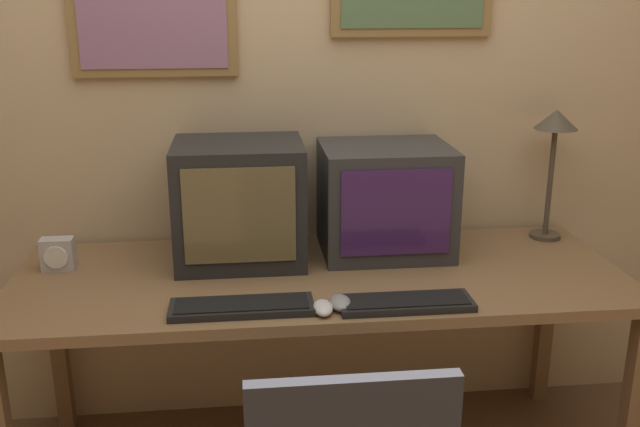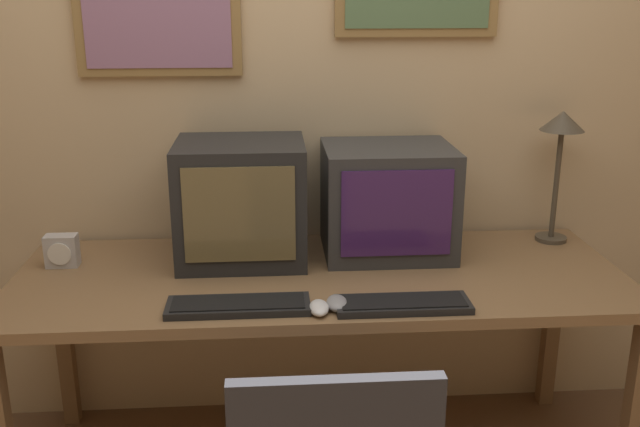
% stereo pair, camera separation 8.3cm
% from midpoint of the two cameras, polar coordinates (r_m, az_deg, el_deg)
% --- Properties ---
extents(wall_back, '(8.00, 0.08, 2.60)m').
position_cam_midpoint_polar(wall_back, '(2.68, -1.95, 9.81)').
color(wall_back, '#D1B284').
rests_on(wall_back, ground_plane).
extents(desk, '(2.04, 0.78, 0.75)m').
position_cam_midpoint_polar(desk, '(2.43, -0.98, -6.27)').
color(desk, olive).
rests_on(desk, ground_plane).
extents(monitor_left, '(0.44, 0.38, 0.42)m').
position_cam_midpoint_polar(monitor_left, '(2.48, -7.41, 0.91)').
color(monitor_left, black).
rests_on(monitor_left, desk).
extents(monitor_right, '(0.45, 0.38, 0.39)m').
position_cam_midpoint_polar(monitor_right, '(2.56, 4.29, 1.15)').
color(monitor_right, '#333333').
rests_on(monitor_right, desk).
extents(keyboard_main, '(0.43, 0.14, 0.03)m').
position_cam_midpoint_polar(keyboard_main, '(2.14, -7.39, -7.42)').
color(keyboard_main, black).
rests_on(keyboard_main, desk).
extents(keyboard_side, '(0.40, 0.13, 0.03)m').
position_cam_midpoint_polar(keyboard_side, '(2.16, 5.78, -7.12)').
color(keyboard_side, black).
rests_on(keyboard_side, desk).
extents(mouse_near_keyboard, '(0.06, 0.10, 0.04)m').
position_cam_midpoint_polar(mouse_near_keyboard, '(2.14, 0.53, -7.17)').
color(mouse_near_keyboard, gray).
rests_on(mouse_near_keyboard, desk).
extents(mouse_far_corner, '(0.06, 0.10, 0.03)m').
position_cam_midpoint_polar(mouse_far_corner, '(2.11, -0.90, -7.56)').
color(mouse_far_corner, silver).
rests_on(mouse_far_corner, desk).
extents(desk_clock, '(0.11, 0.06, 0.11)m').
position_cam_midpoint_polar(desk_clock, '(2.58, -21.10, -3.07)').
color(desk_clock, '#B7B2AD').
rests_on(desk_clock, desk).
extents(desk_lamp, '(0.16, 0.16, 0.49)m').
position_cam_midpoint_polar(desk_lamp, '(2.76, 17.44, 5.93)').
color(desk_lamp, '#4C4233').
rests_on(desk_lamp, desk).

